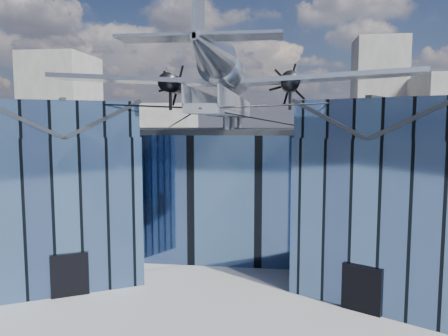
# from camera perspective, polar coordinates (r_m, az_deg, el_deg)

# --- Properties ---
(ground_plane) EXTENTS (120.00, 120.00, 0.00)m
(ground_plane) POSITION_cam_1_polar(r_m,az_deg,el_deg) (30.50, -0.51, -13.97)
(ground_plane) COLOR gray
(museum) EXTENTS (32.88, 24.50, 17.60)m
(museum) POSITION_cam_1_polar(r_m,az_deg,el_deg) (34.79, 0.82, -2.08)
(museum) COLOR #45628D
(museum) RESTS_ON ground
(bg_towers) EXTENTS (77.00, 24.50, 26.00)m
(bg_towers) POSITION_cam_1_polar(r_m,az_deg,el_deg) (78.93, 5.68, 5.64)
(bg_towers) COLOR gray
(bg_towers) RESTS_ON ground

